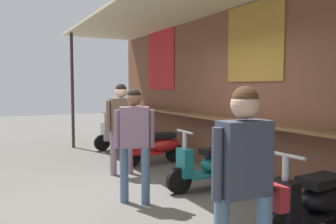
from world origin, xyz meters
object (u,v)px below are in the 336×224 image
(scooter_teal, at_px, (211,165))
(scooter_black, at_px, (314,201))
(shopper_passing, at_px, (122,119))
(scooter_red, at_px, (157,146))
(shopper_with_handbag, at_px, (245,171))
(scooter_silver, at_px, (123,134))
(shopper_browsing, at_px, (134,134))

(scooter_teal, bearing_deg, scooter_black, 91.21)
(shopper_passing, bearing_deg, scooter_teal, -149.21)
(scooter_red, bearing_deg, scooter_teal, 91.30)
(shopper_with_handbag, bearing_deg, scooter_red, -15.53)
(scooter_silver, bearing_deg, shopper_browsing, 68.25)
(scooter_black, height_order, shopper_browsing, shopper_browsing)
(scooter_teal, relative_size, shopper_browsing, 0.87)
(scooter_black, distance_m, shopper_browsing, 2.40)
(scooter_silver, height_order, shopper_with_handbag, shopper_with_handbag)
(scooter_red, height_order, shopper_with_handbag, shopper_with_handbag)
(scooter_silver, bearing_deg, scooter_red, 86.25)
(scooter_teal, height_order, shopper_browsing, shopper_browsing)
(scooter_silver, relative_size, scooter_black, 1.00)
(scooter_silver, bearing_deg, shopper_with_handbag, 74.09)
(scooter_teal, xyz_separation_m, shopper_browsing, (0.08, -1.34, 0.60))
(scooter_black, relative_size, shopper_with_handbag, 0.85)
(scooter_red, xyz_separation_m, shopper_with_handbag, (4.50, -1.41, 0.61))
(shopper_with_handbag, relative_size, shopper_browsing, 1.02)
(scooter_teal, bearing_deg, scooter_red, -88.79)
(shopper_browsing, bearing_deg, scooter_black, 57.84)
(scooter_silver, distance_m, shopper_passing, 2.76)
(scooter_silver, distance_m, scooter_red, 2.05)
(scooter_red, height_order, shopper_browsing, shopper_browsing)
(scooter_teal, distance_m, shopper_browsing, 1.47)
(scooter_silver, distance_m, shopper_with_handbag, 6.74)
(scooter_teal, distance_m, shopper_with_handbag, 2.94)
(scooter_red, relative_size, shopper_with_handbag, 0.85)
(scooter_teal, bearing_deg, shopper_passing, -57.50)
(scooter_silver, relative_size, shopper_passing, 0.83)
(scooter_black, bearing_deg, shopper_with_handbag, 16.00)
(scooter_red, distance_m, shopper_with_handbag, 4.76)
(shopper_with_handbag, bearing_deg, scooter_black, -67.64)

